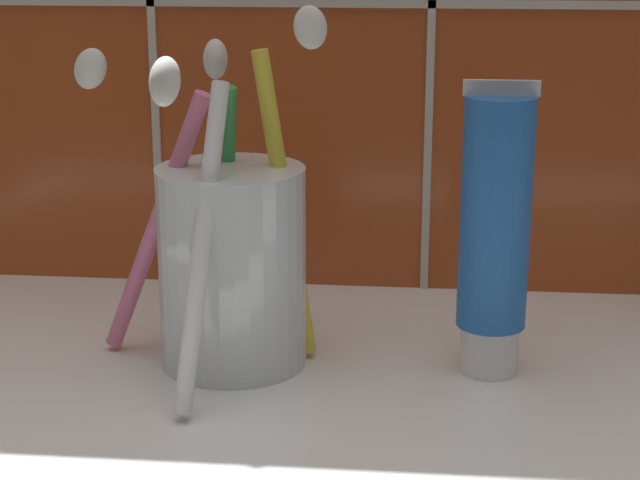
% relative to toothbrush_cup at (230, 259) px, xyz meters
% --- Properties ---
extents(sink_counter, '(0.69, 0.33, 0.02)m').
position_rel_toothbrush_cup_xyz_m(sink_counter, '(0.09, -0.03, -0.07)').
color(sink_counter, white).
rests_on(sink_counter, ground).
extents(toothbrush_cup, '(0.14, 0.14, 0.19)m').
position_rel_toothbrush_cup_xyz_m(toothbrush_cup, '(0.00, 0.00, 0.00)').
color(toothbrush_cup, silver).
rests_on(toothbrush_cup, sink_counter).
extents(toothpaste_tube, '(0.04, 0.04, 0.15)m').
position_rel_toothbrush_cup_xyz_m(toothpaste_tube, '(0.14, 0.00, 0.02)').
color(toothpaste_tube, white).
rests_on(toothpaste_tube, sink_counter).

